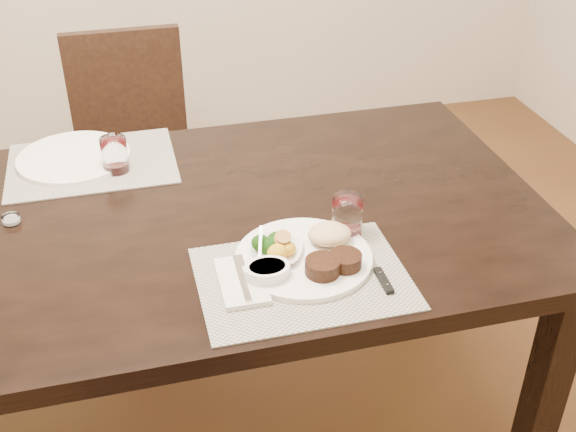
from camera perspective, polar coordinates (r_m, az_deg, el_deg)
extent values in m
plane|color=#4F2B19|center=(2.30, -8.83, -16.33)|extent=(4.50, 4.50, 0.00)
cube|color=black|center=(1.82, -10.73, -1.22)|extent=(2.00, 1.00, 0.05)
cube|color=black|center=(2.01, 19.62, -12.97)|extent=(0.08, 0.08, 0.70)
cube|color=black|center=(2.56, 10.06, -0.17)|extent=(0.08, 0.08, 0.70)
cube|color=black|center=(2.70, -11.77, 3.43)|extent=(0.42, 0.42, 0.04)
cube|color=black|center=(2.67, -14.77, -3.14)|extent=(0.04, 0.04, 0.41)
cube|color=black|center=(2.68, -7.11, -2.09)|extent=(0.04, 0.04, 0.41)
cube|color=black|center=(2.97, -15.00, 0.84)|extent=(0.04, 0.04, 0.41)
cube|color=black|center=(2.98, -8.12, 1.77)|extent=(0.04, 0.04, 0.41)
cube|color=black|center=(2.77, -12.65, 9.73)|extent=(0.42, 0.04, 0.45)
cube|color=gray|center=(1.59, 1.17, -4.93)|extent=(0.46, 0.34, 0.00)
cube|color=gray|center=(2.11, -15.22, 4.04)|extent=(0.46, 0.34, 0.00)
cylinder|color=white|center=(1.64, 1.25, -3.31)|extent=(0.31, 0.31, 0.01)
cylinder|color=black|center=(1.57, 2.75, -4.01)|extent=(0.08, 0.08, 0.03)
cylinder|color=black|center=(1.60, 4.55, -3.51)|extent=(0.07, 0.07, 0.03)
ellipsoid|color=#D7B481|center=(1.67, 3.30, -1.41)|extent=(0.10, 0.09, 0.04)
ellipsoid|color=#173D0B|center=(1.63, -1.45, -2.37)|extent=(0.05, 0.05, 0.04)
ellipsoid|color=gold|center=(1.61, -0.84, -2.90)|extent=(0.05, 0.05, 0.04)
cube|color=silver|center=(1.57, -3.68, -5.16)|extent=(0.10, 0.18, 0.01)
cube|color=white|center=(1.55, -3.54, -5.36)|extent=(0.02, 0.12, 0.01)
cube|color=white|center=(1.62, -3.90, -3.59)|extent=(0.02, 0.05, 0.00)
cube|color=white|center=(1.66, 6.33, -3.13)|extent=(0.02, 0.12, 0.00)
cube|color=black|center=(1.59, 7.56, -5.07)|extent=(0.02, 0.09, 0.01)
imported|color=white|center=(1.64, -0.94, -2.90)|extent=(0.16, 0.16, 0.03)
cylinder|color=#AE7136|center=(1.63, -0.95, -2.32)|extent=(0.04, 0.04, 0.04)
cylinder|color=white|center=(1.57, -1.64, -4.52)|extent=(0.10, 0.10, 0.04)
cylinder|color=#0D360C|center=(1.56, -1.65, -4.15)|extent=(0.08, 0.08, 0.01)
cube|color=white|center=(1.60, -2.20, -2.08)|extent=(0.01, 0.07, 0.05)
cylinder|color=silver|center=(1.71, 4.70, 0.02)|extent=(0.07, 0.07, 0.10)
cylinder|color=#350405|center=(1.73, 4.65, -1.03)|extent=(0.06, 0.06, 0.02)
cylinder|color=white|center=(2.13, -16.57, 4.45)|extent=(0.31, 0.31, 0.01)
cylinder|color=silver|center=(2.03, -13.54, 4.74)|extent=(0.07, 0.07, 0.10)
cylinder|color=#350405|center=(2.04, -13.40, 3.83)|extent=(0.06, 0.06, 0.02)
cylinder|color=silver|center=(1.90, -21.03, -0.25)|extent=(0.04, 0.04, 0.02)
cylinder|color=white|center=(1.90, -21.01, -0.37)|extent=(0.03, 0.03, 0.01)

